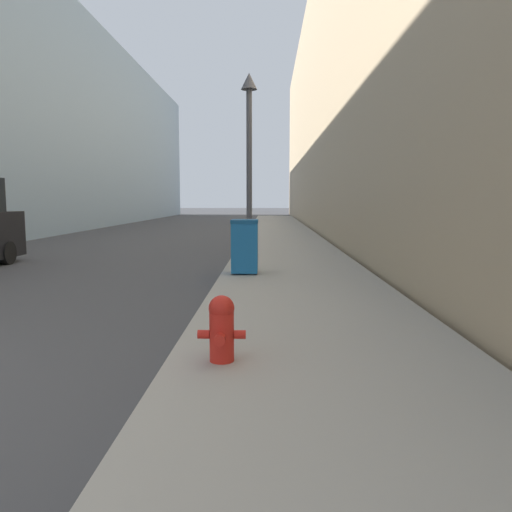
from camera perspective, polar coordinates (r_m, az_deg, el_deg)
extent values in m
cube|color=#9E998E|center=(21.04, 3.17, 1.81)|extent=(3.40, 60.00, 0.13)
cube|color=tan|center=(30.65, 18.15, 16.41)|extent=(12.00, 60.00, 14.45)
cylinder|color=red|center=(5.17, -3.94, -9.20)|extent=(0.25, 0.25, 0.50)
sphere|color=red|center=(5.09, -3.96, -5.97)|extent=(0.26, 0.26, 0.26)
cylinder|color=red|center=(5.08, -3.97, -5.10)|extent=(0.07, 0.07, 0.06)
cylinder|color=red|center=(4.98, -4.14, -9.50)|extent=(0.11, 0.12, 0.11)
cylinder|color=red|center=(5.18, -6.01, -8.89)|extent=(0.12, 0.09, 0.09)
cylinder|color=red|center=(5.15, -1.86, -8.96)|extent=(0.12, 0.09, 0.09)
cube|color=#19609E|center=(11.13, -1.29, 0.97)|extent=(0.57, 0.67, 1.09)
cube|color=navy|center=(11.09, -1.30, 3.98)|extent=(0.59, 0.69, 0.08)
cylinder|color=black|center=(11.49, -2.44, -1.36)|extent=(0.05, 0.16, 0.16)
cylinder|color=black|center=(11.46, 0.00, -1.37)|extent=(0.05, 0.16, 0.16)
cylinder|color=#4C4C51|center=(14.90, -0.77, 0.63)|extent=(0.31, 0.31, 0.25)
cylinder|color=#4C4C51|center=(14.84, -0.78, 9.40)|extent=(0.16, 0.16, 4.80)
cone|color=#4C4C51|center=(15.20, -0.80, 19.36)|extent=(0.47, 0.47, 0.47)
cylinder|color=black|center=(15.29, -26.61, 0.32)|extent=(0.24, 0.64, 0.64)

